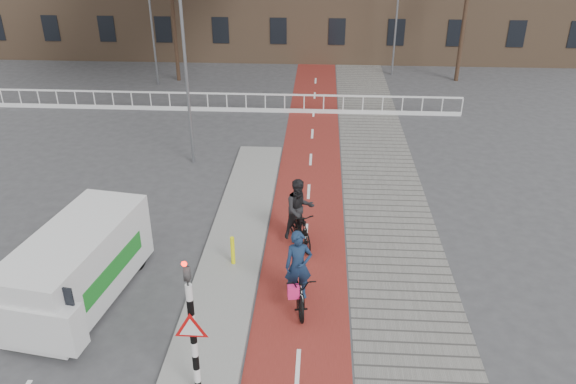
{
  "coord_description": "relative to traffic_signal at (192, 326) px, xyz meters",
  "views": [
    {
      "loc": [
        1.86,
        -10.7,
        9.52
      ],
      "look_at": [
        0.91,
        5.0,
        1.5
      ],
      "focal_mm": 35.0,
      "sensor_mm": 36.0,
      "label": 1
    }
  ],
  "objects": [
    {
      "name": "streetlight_near",
      "position": [
        -2.77,
        12.43,
        1.99
      ],
      "size": [
        0.12,
        0.12,
        7.96
      ],
      "primitive_type": "cylinder",
      "color": "slate",
      "rests_on": "ground"
    },
    {
      "name": "streetlight_right",
      "position": [
        6.91,
        26.81,
        2.38
      ],
      "size": [
        0.12,
        0.12,
        8.73
      ],
      "primitive_type": "cylinder",
      "color": "slate",
      "rests_on": "ground"
    },
    {
      "name": "curb_island",
      "position": [
        -0.1,
        6.02,
        -1.93
      ],
      "size": [
        1.8,
        16.0,
        0.12
      ],
      "primitive_type": "cube",
      "color": "gray",
      "rests_on": "ground"
    },
    {
      "name": "traffic_signal",
      "position": [
        0.0,
        0.0,
        0.0
      ],
      "size": [
        0.8,
        0.8,
        3.68
      ],
      "color": "black",
      "rests_on": "curb_island"
    },
    {
      "name": "cyclist_near",
      "position": [
        2.0,
        3.37,
        -1.24
      ],
      "size": [
        1.12,
        2.24,
        2.2
      ],
      "rotation": [
        0.0,
        0.0,
        0.18
      ],
      "color": "black",
      "rests_on": "bike_lane"
    },
    {
      "name": "van",
      "position": [
        -3.82,
        3.28,
        -0.91
      ],
      "size": [
        2.61,
        5.0,
        2.05
      ],
      "rotation": [
        0.0,
        0.0,
        -0.15
      ],
      "color": "silver",
      "rests_on": "ground"
    },
    {
      "name": "tree_mid",
      "position": [
        -6.29,
        24.68,
        2.02
      ],
      "size": [
        0.23,
        0.23,
        8.02
      ],
      "primitive_type": "cylinder",
      "color": "#2F1E15",
      "rests_on": "ground"
    },
    {
      "name": "streetlight_left",
      "position": [
        -7.34,
        23.77,
        1.75
      ],
      "size": [
        0.12,
        0.12,
        7.48
      ],
      "primitive_type": "cylinder",
      "color": "slate",
      "rests_on": "ground"
    },
    {
      "name": "sidewalk",
      "position": [
        4.9,
        12.02,
        -1.98
      ],
      "size": [
        3.0,
        60.0,
        0.01
      ],
      "primitive_type": "cube",
      "color": "slate",
      "rests_on": "ground"
    },
    {
      "name": "cyclist_far",
      "position": [
        1.89,
        6.41,
        -1.07
      ],
      "size": [
        1.32,
        2.16,
        2.21
      ],
      "rotation": [
        0.0,
        0.0,
        0.38
      ],
      "color": "black",
      "rests_on": "bike_lane"
    },
    {
      "name": "bollard",
      "position": [
        0.01,
        5.0,
        -1.43
      ],
      "size": [
        0.12,
        0.12,
        0.89
      ],
      "primitive_type": "cylinder",
      "color": "#F9F90D",
      "rests_on": "curb_island"
    },
    {
      "name": "ground",
      "position": [
        0.6,
        2.02,
        -1.99
      ],
      "size": [
        120.0,
        120.0,
        0.0
      ],
      "primitive_type": "plane",
      "color": "#38383A",
      "rests_on": "ground"
    },
    {
      "name": "railing",
      "position": [
        -4.4,
        19.02,
        -1.68
      ],
      "size": [
        28.0,
        0.1,
        0.99
      ],
      "color": "silver",
      "rests_on": "ground"
    },
    {
      "name": "tree_right",
      "position": [
        10.7,
        25.62,
        1.9
      ],
      "size": [
        0.25,
        0.25,
        7.77
      ],
      "primitive_type": "cylinder",
      "color": "#2F1E15",
      "rests_on": "ground"
    },
    {
      "name": "bike_lane",
      "position": [
        2.1,
        12.02,
        -1.98
      ],
      "size": [
        2.5,
        60.0,
        0.01
      ],
      "primitive_type": "cube",
      "color": "maroon",
      "rests_on": "ground"
    }
  ]
}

